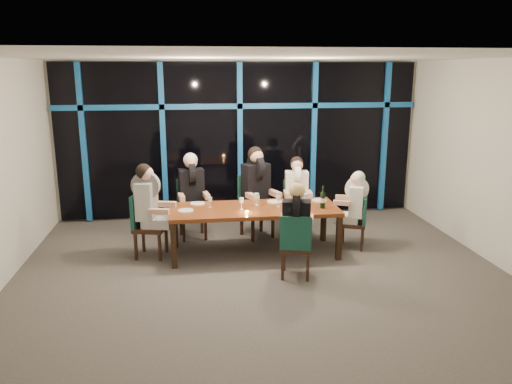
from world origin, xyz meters
TOP-DOWN VIEW (x-y plane):
  - room at (0.00, 0.00)m, footprint 7.04×7.00m
  - window_wall at (0.01, 2.93)m, footprint 6.86×0.43m
  - dining_table at (0.00, 0.80)m, footprint 2.60×1.00m
  - chair_far_left at (-0.96, 1.78)m, footprint 0.53×0.53m
  - chair_far_mid at (0.12, 1.69)m, footprint 0.65×0.65m
  - chair_far_right at (0.86, 1.71)m, footprint 0.48×0.48m
  - chair_end_left at (-1.69, 0.91)m, footprint 0.56×0.56m
  - chair_end_right at (1.70, 0.83)m, footprint 0.53×0.53m
  - chair_near_mid at (0.44, -0.24)m, footprint 0.52×0.52m
  - diner_far_left at (-0.95, 1.69)m, footprint 0.54×0.66m
  - diner_far_mid at (0.15, 1.61)m, footprint 0.66×0.73m
  - diner_far_right at (0.85, 1.63)m, footprint 0.49×0.61m
  - diner_end_left at (-1.61, 0.89)m, footprint 0.67×0.56m
  - diner_end_right at (1.63, 0.86)m, footprint 0.60×0.54m
  - diner_near_mid at (0.46, -0.16)m, footprint 0.53×0.62m
  - plate_far_left at (-0.87, 1.13)m, footprint 0.24×0.24m
  - plate_far_mid at (0.37, 1.09)m, footprint 0.24×0.24m
  - plate_far_right at (0.79, 1.07)m, footprint 0.24×0.24m
  - plate_end_left at (-1.06, 0.76)m, footprint 0.24×0.24m
  - plate_end_right at (1.11, 1.07)m, footprint 0.24×0.24m
  - plate_near_mid at (0.60, 0.38)m, footprint 0.24×0.24m
  - wine_bottle at (1.05, 0.64)m, footprint 0.08×0.08m
  - water_pitcher at (0.73, 0.69)m, footprint 0.14×0.12m
  - tea_light at (-0.15, 0.54)m, footprint 0.05×0.05m
  - wine_glass_a at (-0.21, 0.73)m, footprint 0.07×0.07m
  - wine_glass_b at (0.06, 0.94)m, footprint 0.08×0.08m
  - wine_glass_c at (0.38, 0.80)m, footprint 0.07×0.07m
  - wine_glass_d at (-0.68, 0.90)m, footprint 0.06×0.06m
  - wine_glass_e at (0.85, 0.88)m, footprint 0.07×0.07m

SIDE VIEW (x-z plane):
  - chair_end_right at x=1.70m, z-range 0.05..0.92m
  - chair_near_mid at x=0.44m, z-range 0.05..0.98m
  - chair_far_right at x=0.86m, z-range 0.06..1.00m
  - chair_end_left at x=-1.69m, z-range 0.06..1.06m
  - chair_far_left at x=-0.96m, z-range 0.06..1.06m
  - chair_far_mid at x=0.12m, z-range 0.06..1.13m
  - dining_table at x=0.00m, z-range 0.31..1.06m
  - plate_far_left at x=-0.87m, z-range 0.75..0.76m
  - plate_far_mid at x=0.37m, z-range 0.75..0.76m
  - plate_far_right at x=0.79m, z-range 0.75..0.76m
  - plate_end_left at x=-1.06m, z-range 0.75..0.76m
  - plate_end_right at x=1.11m, z-range 0.75..0.76m
  - plate_near_mid at x=0.60m, z-range 0.75..0.76m
  - tea_light at x=-0.15m, z-range 0.75..0.78m
  - diner_end_right at x=1.63m, z-range 0.41..1.26m
  - water_pitcher at x=0.73m, z-range 0.75..0.97m
  - wine_glass_d at x=-0.68m, z-range 0.79..0.95m
  - wine_glass_c at x=0.38m, z-range 0.79..0.97m
  - wine_glass_e at x=0.85m, z-range 0.79..0.97m
  - wine_bottle at x=1.05m, z-range 0.71..1.06m
  - wine_glass_a at x=-0.21m, z-range 0.79..0.98m
  - diner_near_mid at x=0.46m, z-range 0.43..1.34m
  - wine_glass_b at x=0.06m, z-range 0.79..0.99m
  - diner_far_right at x=0.85m, z-range 0.44..1.36m
  - diner_end_left at x=-1.61m, z-range 0.47..1.44m
  - diner_far_left at x=-0.95m, z-range 0.47..1.45m
  - diner_far_mid at x=0.15m, z-range 0.50..1.54m
  - window_wall at x=0.01m, z-range 0.08..3.02m
  - room at x=0.00m, z-range 0.51..3.53m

